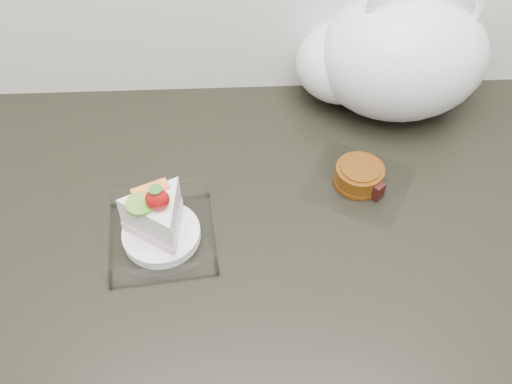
# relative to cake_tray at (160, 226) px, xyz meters

# --- Properties ---
(counter) EXTENTS (2.04, 0.64, 0.90)m
(counter) POSITION_rel_cake_tray_xyz_m (0.15, 0.04, -0.48)
(counter) COLOR black
(counter) RESTS_ON ground
(cake_tray) EXTENTS (0.17, 0.17, 0.12)m
(cake_tray) POSITION_rel_cake_tray_xyz_m (0.00, 0.00, 0.00)
(cake_tray) COLOR white
(cake_tray) RESTS_ON counter
(mooncake_wrap) EXTENTS (0.20, 0.20, 0.04)m
(mooncake_wrap) POSITION_rel_cake_tray_xyz_m (0.31, 0.10, -0.02)
(mooncake_wrap) COLOR white
(mooncake_wrap) RESTS_ON counter
(plastic_bag) EXTENTS (0.32, 0.23, 0.26)m
(plastic_bag) POSITION_rel_cake_tray_xyz_m (0.38, 0.29, 0.07)
(plastic_bag) COLOR white
(plastic_bag) RESTS_ON counter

